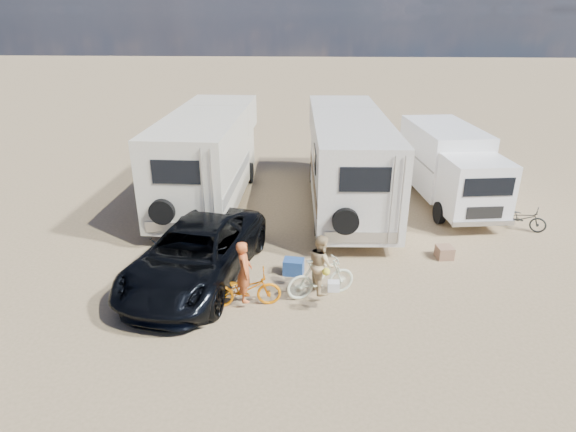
{
  "coord_description": "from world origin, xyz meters",
  "views": [
    {
      "loc": [
        -1.02,
        -10.45,
        6.9
      ],
      "look_at": [
        -1.62,
        2.54,
        1.3
      ],
      "focal_mm": 29.91,
      "sensor_mm": 36.0,
      "label": 1
    }
  ],
  "objects_px": {
    "rider_man": "(245,278)",
    "cooler": "(294,267)",
    "rv_main": "(348,163)",
    "rider_woman": "(321,270)",
    "crate": "(444,252)",
    "dark_suv": "(195,254)",
    "bike_man": "(245,289)",
    "bike_woman": "(321,278)",
    "rv_left": "(208,160)",
    "bike_parked": "(522,218)",
    "box_truck": "(450,168)"
  },
  "relations": [
    {
      "from": "rv_main",
      "to": "dark_suv",
      "type": "xyz_separation_m",
      "value": [
        -4.48,
        -5.72,
        -0.91
      ]
    },
    {
      "from": "rv_main",
      "to": "bike_parked",
      "type": "xyz_separation_m",
      "value": [
        5.83,
        -1.91,
        -1.29
      ]
    },
    {
      "from": "rider_man",
      "to": "bike_parked",
      "type": "relative_size",
      "value": 1.03
    },
    {
      "from": "bike_parked",
      "to": "rider_man",
      "type": "bearing_deg",
      "value": 149.19
    },
    {
      "from": "bike_parked",
      "to": "cooler",
      "type": "xyz_separation_m",
      "value": [
        -7.64,
        -3.4,
        -0.19
      ]
    },
    {
      "from": "bike_man",
      "to": "crate",
      "type": "bearing_deg",
      "value": -72.75
    },
    {
      "from": "dark_suv",
      "to": "rider_woman",
      "type": "height_order",
      "value": "dark_suv"
    },
    {
      "from": "box_truck",
      "to": "rider_man",
      "type": "relative_size",
      "value": 3.8
    },
    {
      "from": "bike_man",
      "to": "bike_parked",
      "type": "xyz_separation_m",
      "value": [
        8.8,
        5.03,
        -0.06
      ]
    },
    {
      "from": "bike_woman",
      "to": "rider_woman",
      "type": "relative_size",
      "value": 1.18
    },
    {
      "from": "rv_main",
      "to": "cooler",
      "type": "height_order",
      "value": "rv_main"
    },
    {
      "from": "rider_man",
      "to": "cooler",
      "type": "relative_size",
      "value": 2.87
    },
    {
      "from": "bike_parked",
      "to": "cooler",
      "type": "relative_size",
      "value": 2.79
    },
    {
      "from": "rv_main",
      "to": "cooler",
      "type": "relative_size",
      "value": 15.79
    },
    {
      "from": "rv_main",
      "to": "rider_man",
      "type": "height_order",
      "value": "rv_main"
    },
    {
      "from": "dark_suv",
      "to": "bike_man",
      "type": "relative_size",
      "value": 3.14
    },
    {
      "from": "box_truck",
      "to": "dark_suv",
      "type": "xyz_separation_m",
      "value": [
        -8.38,
        -6.12,
        -0.62
      ]
    },
    {
      "from": "rider_woman",
      "to": "bike_parked",
      "type": "height_order",
      "value": "rider_woman"
    },
    {
      "from": "rv_main",
      "to": "bike_man",
      "type": "height_order",
      "value": "rv_main"
    },
    {
      "from": "rv_main",
      "to": "box_truck",
      "type": "relative_size",
      "value": 1.45
    },
    {
      "from": "rv_main",
      "to": "bike_parked",
      "type": "height_order",
      "value": "rv_main"
    },
    {
      "from": "rv_left",
      "to": "dark_suv",
      "type": "height_order",
      "value": "rv_left"
    },
    {
      "from": "rider_man",
      "to": "rv_left",
      "type": "bearing_deg",
      "value": 8.86
    },
    {
      "from": "rv_main",
      "to": "cooler",
      "type": "distance_m",
      "value": 5.8
    },
    {
      "from": "bike_parked",
      "to": "crate",
      "type": "relative_size",
      "value": 3.38
    },
    {
      "from": "dark_suv",
      "to": "rider_woman",
      "type": "bearing_deg",
      "value": -0.75
    },
    {
      "from": "box_truck",
      "to": "dark_suv",
      "type": "bearing_deg",
      "value": -150.72
    },
    {
      "from": "rider_man",
      "to": "cooler",
      "type": "height_order",
      "value": "rider_man"
    },
    {
      "from": "rv_left",
      "to": "bike_man",
      "type": "distance_m",
      "value": 7.41
    },
    {
      "from": "bike_woman",
      "to": "rider_man",
      "type": "relative_size",
      "value": 1.14
    },
    {
      "from": "bike_woman",
      "to": "rider_man",
      "type": "height_order",
      "value": "rider_man"
    },
    {
      "from": "rv_main",
      "to": "rv_left",
      "type": "bearing_deg",
      "value": 178.01
    },
    {
      "from": "rv_left",
      "to": "cooler",
      "type": "distance_m",
      "value": 6.49
    },
    {
      "from": "dark_suv",
      "to": "bike_woman",
      "type": "bearing_deg",
      "value": -0.75
    },
    {
      "from": "rider_man",
      "to": "cooler",
      "type": "distance_m",
      "value": 2.08
    },
    {
      "from": "rider_woman",
      "to": "bike_parked",
      "type": "bearing_deg",
      "value": -76.65
    },
    {
      "from": "rider_woman",
      "to": "crate",
      "type": "bearing_deg",
      "value": -78.69
    },
    {
      "from": "rv_left",
      "to": "box_truck",
      "type": "relative_size",
      "value": 1.31
    },
    {
      "from": "cooler",
      "to": "rv_left",
      "type": "bearing_deg",
      "value": 129.92
    },
    {
      "from": "bike_parked",
      "to": "cooler",
      "type": "height_order",
      "value": "bike_parked"
    },
    {
      "from": "rv_main",
      "to": "rider_man",
      "type": "relative_size",
      "value": 5.5
    },
    {
      "from": "box_truck",
      "to": "rv_main",
      "type": "bearing_deg",
      "value": 179.09
    },
    {
      "from": "bike_woman",
      "to": "crate",
      "type": "distance_m",
      "value": 4.43
    },
    {
      "from": "bike_parked",
      "to": "rv_left",
      "type": "bearing_deg",
      "value": 109.58
    },
    {
      "from": "rv_left",
      "to": "bike_parked",
      "type": "height_order",
      "value": "rv_left"
    },
    {
      "from": "rider_man",
      "to": "bike_parked",
      "type": "distance_m",
      "value": 10.15
    },
    {
      "from": "crate",
      "to": "dark_suv",
      "type": "bearing_deg",
      "value": -167.61
    },
    {
      "from": "bike_man",
      "to": "bike_parked",
      "type": "distance_m",
      "value": 10.14
    },
    {
      "from": "bike_man",
      "to": "bike_woman",
      "type": "relative_size",
      "value": 0.98
    },
    {
      "from": "box_truck",
      "to": "crate",
      "type": "distance_m",
      "value": 4.86
    }
  ]
}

